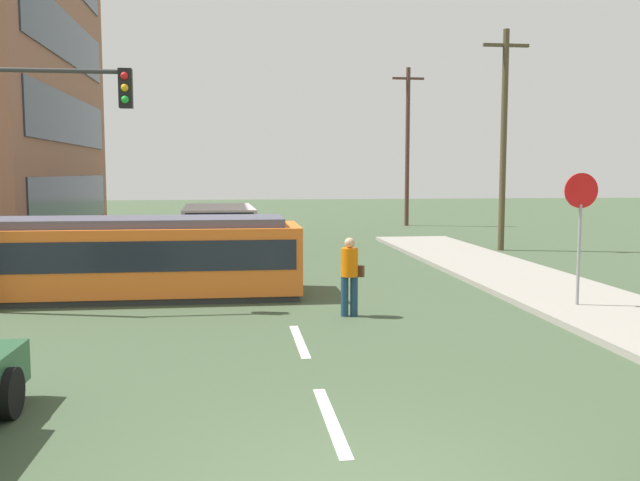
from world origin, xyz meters
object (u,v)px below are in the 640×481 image
(utility_pole_far, at_px, (407,144))
(stop_sign, at_px, (580,211))
(utility_pole_mid, at_px, (504,137))
(city_bus, at_px, (219,227))
(traffic_light_mast, at_px, (42,137))
(streetcar_tram, at_px, (137,256))
(pedestrian_crossing, at_px, (350,272))
(parked_sedan_mid, at_px, (85,254))

(utility_pole_far, bearing_deg, stop_sign, -95.55)
(utility_pole_mid, bearing_deg, city_bus, 179.80)
(stop_sign, distance_m, traffic_light_mast, 11.71)
(streetcar_tram, xyz_separation_m, city_bus, (1.81, 8.55, 0.01))
(stop_sign, relative_size, traffic_light_mast, 0.53)
(pedestrian_crossing, distance_m, utility_pole_mid, 14.31)
(streetcar_tram, relative_size, utility_pole_far, 0.89)
(parked_sedan_mid, distance_m, utility_pole_far, 22.51)
(pedestrian_crossing, distance_m, stop_sign, 5.20)
(utility_pole_mid, bearing_deg, stop_sign, -104.12)
(utility_pole_mid, height_order, utility_pole_far, utility_pole_far)
(pedestrian_crossing, height_order, traffic_light_mast, traffic_light_mast)
(city_bus, distance_m, traffic_light_mast, 11.02)
(streetcar_tram, distance_m, utility_pole_mid, 15.65)
(city_bus, distance_m, stop_sign, 14.08)
(stop_sign, bearing_deg, pedestrian_crossing, 178.98)
(traffic_light_mast, bearing_deg, streetcar_tram, 41.81)
(streetcar_tram, xyz_separation_m, utility_pole_mid, (12.69, 8.51, 3.39))
(pedestrian_crossing, distance_m, traffic_light_mast, 7.19)
(parked_sedan_mid, distance_m, utility_pole_mid, 15.86)
(streetcar_tram, xyz_separation_m, utility_pole_far, (12.13, 21.00, 3.60))
(streetcar_tram, height_order, parked_sedan_mid, streetcar_tram)
(utility_pole_far, bearing_deg, traffic_light_mast, -121.56)
(city_bus, xyz_separation_m, traffic_light_mast, (-3.52, -10.07, 2.76))
(pedestrian_crossing, distance_m, utility_pole_far, 25.27)
(streetcar_tram, bearing_deg, parked_sedan_mid, 117.15)
(city_bus, distance_m, pedestrian_crossing, 11.81)
(parked_sedan_mid, relative_size, utility_pole_far, 0.46)
(utility_pole_mid, distance_m, utility_pole_far, 12.51)
(pedestrian_crossing, xyz_separation_m, parked_sedan_mid, (-6.79, 6.85, -0.32))
(utility_pole_far, bearing_deg, utility_pole_mid, -87.44)
(streetcar_tram, xyz_separation_m, traffic_light_mast, (-1.71, -1.53, 2.78))
(traffic_light_mast, bearing_deg, utility_pole_far, 58.44)
(streetcar_tram, distance_m, city_bus, 8.74)
(parked_sedan_mid, bearing_deg, streetcar_tram, -62.85)
(pedestrian_crossing, relative_size, utility_pole_mid, 0.20)
(traffic_light_mast, xyz_separation_m, utility_pole_mid, (14.40, 10.03, 0.61))
(parked_sedan_mid, relative_size, stop_sign, 1.42)
(traffic_light_mast, bearing_deg, pedestrian_crossing, -11.91)
(pedestrian_crossing, height_order, parked_sedan_mid, pedestrian_crossing)
(utility_pole_mid, xyz_separation_m, utility_pole_far, (-0.56, 12.49, 0.20))
(city_bus, bearing_deg, utility_pole_mid, -0.20)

